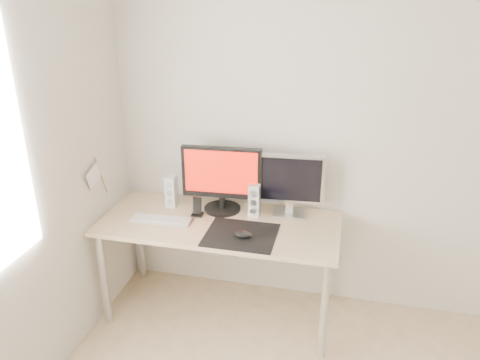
{
  "coord_description": "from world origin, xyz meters",
  "views": [
    {
      "loc": [
        -0.16,
        -1.31,
        2.18
      ],
      "look_at": [
        -0.81,
        1.46,
        1.01
      ],
      "focal_mm": 35.0,
      "sensor_mm": 36.0,
      "label": 1
    }
  ],
  "objects_px": {
    "mouse": "(243,234)",
    "phone_dock": "(197,210)",
    "speaker_left": "(171,191)",
    "second_monitor": "(290,182)",
    "keyboard": "(161,220)",
    "speaker_right": "(254,200)",
    "main_monitor": "(222,177)",
    "desk": "(219,232)"
  },
  "relations": [
    {
      "from": "second_monitor",
      "to": "speaker_left",
      "type": "height_order",
      "value": "second_monitor"
    },
    {
      "from": "main_monitor",
      "to": "speaker_right",
      "type": "relative_size",
      "value": 2.4
    },
    {
      "from": "mouse",
      "to": "phone_dock",
      "type": "height_order",
      "value": "phone_dock"
    },
    {
      "from": "mouse",
      "to": "speaker_right",
      "type": "relative_size",
      "value": 0.49
    },
    {
      "from": "speaker_left",
      "to": "speaker_right",
      "type": "height_order",
      "value": "same"
    },
    {
      "from": "mouse",
      "to": "phone_dock",
      "type": "relative_size",
      "value": 0.84
    },
    {
      "from": "desk",
      "to": "phone_dock",
      "type": "bearing_deg",
      "value": 162.28
    },
    {
      "from": "second_monitor",
      "to": "speaker_right",
      "type": "bearing_deg",
      "value": -163.2
    },
    {
      "from": "speaker_right",
      "to": "phone_dock",
      "type": "relative_size",
      "value": 1.73
    },
    {
      "from": "mouse",
      "to": "speaker_left",
      "type": "height_order",
      "value": "speaker_left"
    },
    {
      "from": "mouse",
      "to": "second_monitor",
      "type": "xyz_separation_m",
      "value": [
        0.24,
        0.39,
        0.22
      ]
    },
    {
      "from": "mouse",
      "to": "speaker_right",
      "type": "xyz_separation_m",
      "value": [
        0.01,
        0.32,
        0.09
      ]
    },
    {
      "from": "main_monitor",
      "to": "speaker_left",
      "type": "height_order",
      "value": "main_monitor"
    },
    {
      "from": "mouse",
      "to": "desk",
      "type": "relative_size",
      "value": 0.07
    },
    {
      "from": "mouse",
      "to": "second_monitor",
      "type": "bearing_deg",
      "value": 58.74
    },
    {
      "from": "keyboard",
      "to": "phone_dock",
      "type": "xyz_separation_m",
      "value": [
        0.21,
        0.13,
        0.03
      ]
    },
    {
      "from": "speaker_left",
      "to": "keyboard",
      "type": "height_order",
      "value": "speaker_left"
    },
    {
      "from": "speaker_left",
      "to": "phone_dock",
      "type": "height_order",
      "value": "speaker_left"
    },
    {
      "from": "desk",
      "to": "speaker_left",
      "type": "distance_m",
      "value": 0.46
    },
    {
      "from": "mouse",
      "to": "main_monitor",
      "type": "bearing_deg",
      "value": 123.32
    },
    {
      "from": "speaker_right",
      "to": "main_monitor",
      "type": "bearing_deg",
      "value": 173.38
    },
    {
      "from": "second_monitor",
      "to": "keyboard",
      "type": "distance_m",
      "value": 0.91
    },
    {
      "from": "phone_dock",
      "to": "desk",
      "type": "bearing_deg",
      "value": -17.72
    },
    {
      "from": "mouse",
      "to": "keyboard",
      "type": "xyz_separation_m",
      "value": [
        -0.59,
        0.1,
        -0.02
      ]
    },
    {
      "from": "speaker_right",
      "to": "keyboard",
      "type": "xyz_separation_m",
      "value": [
        -0.59,
        -0.22,
        -0.11
      ]
    },
    {
      "from": "desk",
      "to": "keyboard",
      "type": "xyz_separation_m",
      "value": [
        -0.38,
        -0.08,
        0.09
      ]
    },
    {
      "from": "phone_dock",
      "to": "mouse",
      "type": "bearing_deg",
      "value": -31.84
    },
    {
      "from": "main_monitor",
      "to": "second_monitor",
      "type": "relative_size",
      "value": 1.22
    },
    {
      "from": "main_monitor",
      "to": "speaker_left",
      "type": "bearing_deg",
      "value": -177.29
    },
    {
      "from": "phone_dock",
      "to": "main_monitor",
      "type": "bearing_deg",
      "value": 39.21
    },
    {
      "from": "main_monitor",
      "to": "phone_dock",
      "type": "distance_m",
      "value": 0.28
    },
    {
      "from": "main_monitor",
      "to": "second_monitor",
      "type": "distance_m",
      "value": 0.47
    },
    {
      "from": "mouse",
      "to": "phone_dock",
      "type": "distance_m",
      "value": 0.44
    },
    {
      "from": "speaker_right",
      "to": "keyboard",
      "type": "relative_size",
      "value": 0.54
    },
    {
      "from": "mouse",
      "to": "desk",
      "type": "distance_m",
      "value": 0.29
    },
    {
      "from": "mouse",
      "to": "speaker_right",
      "type": "height_order",
      "value": "speaker_right"
    },
    {
      "from": "second_monitor",
      "to": "speaker_right",
      "type": "distance_m",
      "value": 0.27
    },
    {
      "from": "speaker_right",
      "to": "phone_dock",
      "type": "distance_m",
      "value": 0.4
    },
    {
      "from": "speaker_left",
      "to": "phone_dock",
      "type": "bearing_deg",
      "value": -24.23
    },
    {
      "from": "phone_dock",
      "to": "speaker_left",
      "type": "bearing_deg",
      "value": 155.77
    },
    {
      "from": "mouse",
      "to": "desk",
      "type": "bearing_deg",
      "value": 138.89
    },
    {
      "from": "main_monitor",
      "to": "phone_dock",
      "type": "bearing_deg",
      "value": -140.79
    }
  ]
}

